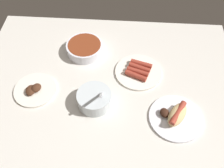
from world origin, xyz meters
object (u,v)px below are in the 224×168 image
object	(u,v)px
plate_sausages	(138,71)
bowl_chili	(85,48)
plate_hotdog_assembled	(176,116)
bowl_coleslaw	(94,98)
plate_grilled_meat	(35,90)

from	to	relation	value
plate_sausages	bowl_chili	distance (cm)	29.20
plate_hotdog_assembled	bowl_chili	distance (cm)	54.85
plate_sausages	bowl_coleslaw	bearing A→B (deg)	-135.34
plate_grilled_meat	bowl_chili	distance (cm)	31.75
plate_grilled_meat	plate_sausages	bearing A→B (deg)	16.76
bowl_coleslaw	bowl_chili	size ratio (longest dim) A/B	0.86
bowl_coleslaw	plate_grilled_meat	xyz separation A→B (cm)	(-27.07, 4.56, -2.52)
plate_hotdog_assembled	plate_sausages	bearing A→B (deg)	123.20
plate_grilled_meat	bowl_chili	world-z (taller)	bowl_chili
bowl_coleslaw	plate_sausages	world-z (taller)	bowl_coleslaw
plate_sausages	plate_grilled_meat	distance (cm)	47.60
bowl_chili	bowl_coleslaw	bearing A→B (deg)	-74.76
bowl_coleslaw	plate_sausages	bearing A→B (deg)	44.66
plate_hotdog_assembled	bowl_chili	bearing A→B (deg)	140.06
plate_grilled_meat	bowl_chili	size ratio (longest dim) A/B	1.05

